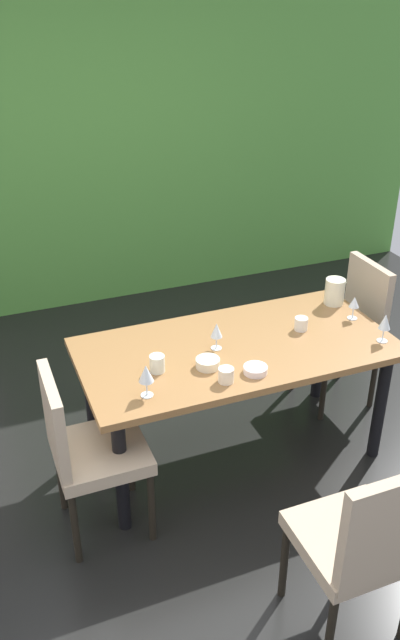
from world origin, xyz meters
The scene contains 16 objects.
ground_plane centered at (0.00, 0.00, -0.01)m, with size 6.24×5.28×0.02m, color black.
garden_window_panel centered at (1.05, 2.59, 1.44)m, with size 4.14×0.10×2.87m, color #4F913B.
dining_table centered at (0.25, 0.22, 0.65)m, with size 1.74×0.86×0.74m.
chair_head_near centered at (0.24, -1.04, 0.55)m, with size 0.44×0.44×0.97m.
chair_right_far centered at (1.18, 0.50, 0.55)m, with size 0.44×0.44×0.96m.
chair_left_near centered at (-0.67, -0.05, 0.54)m, with size 0.45×0.44×0.93m.
wine_glass_front centered at (0.14, 0.24, 0.85)m, with size 0.06×0.06×0.15m.
wine_glass_near_shelf centered at (1.03, -0.03, 0.86)m, with size 0.07×0.07×0.17m.
wine_glass_rear centered at (1.02, 0.26, 0.85)m, with size 0.06×0.06×0.14m.
wine_glass_south centered at (-0.35, -0.05, 0.87)m, with size 0.07×0.07×0.17m.
serving_bowl_north centered at (0.23, -0.06, 0.76)m, with size 0.12×0.12×0.04m, color silver.
serving_bowl_center centered at (0.02, 0.08, 0.77)m, with size 0.13×0.13×0.05m, color beige.
cup_near_window centered at (-0.23, 0.14, 0.79)m, with size 0.08×0.08×0.09m, color white.
cup_right centered at (0.06, -0.08, 0.78)m, with size 0.08×0.08×0.08m, color #F3E4C6.
cup_left centered at (0.67, 0.25, 0.78)m, with size 0.08×0.08×0.08m, color white.
pitcher_east centered at (1.03, 0.47, 0.83)m, with size 0.14×0.12×0.17m.
Camera 1 is at (-1.02, -2.44, 2.49)m, focal length 35.00 mm.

